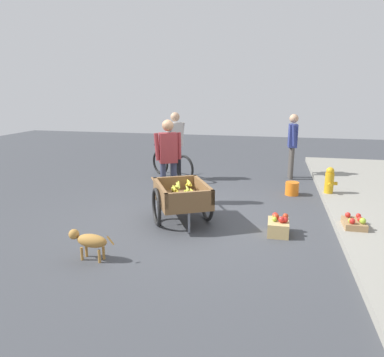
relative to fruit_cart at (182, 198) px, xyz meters
name	(u,v)px	position (x,y,z in m)	size (l,w,h in m)	color
ground_plane	(198,219)	(-0.23, 0.23, -0.44)	(24.00, 24.00, 0.00)	#3D3F44
fruit_cart	(182,198)	(0.00, 0.00, 0.00)	(1.81, 1.44, 0.72)	brown
vendor_person	(168,154)	(-1.01, -0.54, 0.57)	(0.34, 0.49, 1.66)	#333851
bicycle	(172,164)	(-3.08, -1.06, -0.08)	(1.02, 1.38, 0.85)	black
cyclist_person	(175,139)	(-2.99, -0.94, 0.58)	(0.44, 0.38, 1.68)	black
dog	(89,240)	(1.62, -0.86, -0.17)	(0.21, 0.67, 0.40)	#AD7A38
fire_hydrant	(329,183)	(-2.03, 2.64, -0.10)	(0.25, 0.25, 0.67)	gold
plastic_bucket	(292,188)	(-2.13, 1.91, -0.29)	(0.29, 0.29, 0.28)	orange
apple_crate	(278,226)	(0.17, 1.60, -0.30)	(0.44, 0.32, 0.32)	tan
mixed_fruit_crate	(354,226)	(-0.09, 2.76, -0.31)	(0.44, 0.32, 0.32)	#99754C
bystander_person	(293,140)	(-3.69, 1.93, 0.55)	(0.52, 0.22, 1.64)	#4C4742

